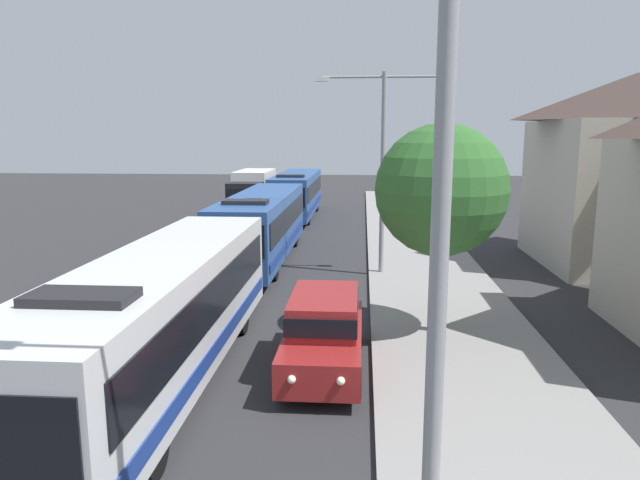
# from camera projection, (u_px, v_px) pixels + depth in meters

# --- Properties ---
(bus_lead) EXTENTS (2.58, 12.38, 3.21)m
(bus_lead) POSITION_uv_depth(u_px,v_px,m) (162.00, 313.00, 13.28)
(bus_lead) COLOR silver
(bus_lead) RESTS_ON ground_plane
(bus_second_in_line) EXTENTS (2.58, 12.11, 3.21)m
(bus_second_in_line) POSITION_uv_depth(u_px,v_px,m) (262.00, 224.00, 26.35)
(bus_second_in_line) COLOR #284C8C
(bus_second_in_line) RESTS_ON ground_plane
(bus_middle) EXTENTS (2.58, 11.47, 3.21)m
(bus_middle) POSITION_uv_depth(u_px,v_px,m) (297.00, 193.00, 40.12)
(bus_middle) COLOR #284C8C
(bus_middle) RESTS_ON ground_plane
(white_suv) EXTENTS (1.86, 4.87, 1.90)m
(white_suv) POSITION_uv_depth(u_px,v_px,m) (324.00, 329.00, 14.10)
(white_suv) COLOR maroon
(white_suv) RESTS_ON ground_plane
(box_truck_oncoming) EXTENTS (2.35, 7.01, 3.15)m
(box_truck_oncoming) POSITION_uv_depth(u_px,v_px,m) (253.00, 191.00, 41.23)
(box_truck_oncoming) COLOR black
(box_truck_oncoming) RESTS_ON ground_plane
(streetlamp_near) EXTENTS (5.63, 0.28, 8.09)m
(streetlamp_near) POSITION_uv_depth(u_px,v_px,m) (441.00, 201.00, 5.81)
(streetlamp_near) COLOR gray
(streetlamp_near) RESTS_ON sidewalk
(streetlamp_mid) EXTENTS (5.46, 0.28, 8.02)m
(streetlamp_mid) POSITION_uv_depth(u_px,v_px,m) (383.00, 152.00, 22.87)
(streetlamp_mid) COLOR gray
(streetlamp_mid) RESTS_ON sidewalk
(roadside_tree) EXTENTS (3.70, 3.70, 5.93)m
(roadside_tree) POSITION_uv_depth(u_px,v_px,m) (441.00, 191.00, 15.93)
(roadside_tree) COLOR #4C3823
(roadside_tree) RESTS_ON sidewalk
(house_distant_gabled) EXTENTS (7.43, 7.92, 8.34)m
(house_distant_gabled) POSITION_uv_depth(u_px,v_px,m) (629.00, 169.00, 24.96)
(house_distant_gabled) COLOR #BCB29E
(house_distant_gabled) RESTS_ON ground_plane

